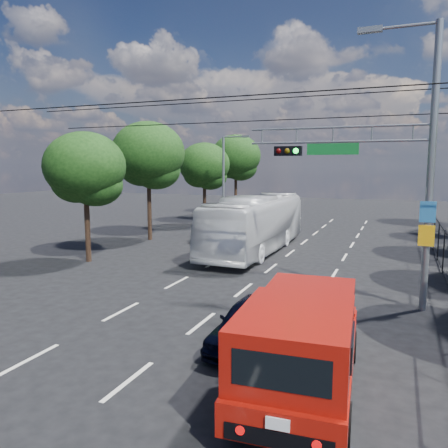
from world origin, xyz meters
The scene contains 14 objects.
ground centered at (0.00, 0.00, 0.00)m, with size 120.00×120.00×0.00m, color black.
lane_markings centered at (0.00, 14.00, 0.01)m, with size 6.12×38.00×0.01m.
signal_mast centered at (5.28, 7.99, 5.24)m, with size 6.43×0.39×9.50m.
streetlight_left centered at (-6.33, 22.00, 3.94)m, with size 2.09×0.22×7.08m.
utility_wires centered at (0.00, 8.83, 7.23)m, with size 22.00×5.04×0.74m.
fence_right centered at (7.60, 12.17, 1.03)m, with size 0.06×34.03×2.00m.
tree_left_b centered at (-9.18, 10.02, 4.58)m, with size 4.08×4.08×6.63m.
tree_left_c centered at (-9.78, 17.02, 5.40)m, with size 4.80×4.80×7.80m.
tree_left_d centered at (-9.38, 25.02, 4.72)m, with size 4.20×4.20×6.83m.
tree_left_e centered at (-9.58, 33.02, 5.53)m, with size 4.92×4.92×7.99m.
red_pickup centered at (3.78, 1.05, 1.16)m, with size 2.49×5.99×2.18m.
navy_hatchback centered at (2.00, 3.01, 0.65)m, with size 1.54×3.83×1.31m, color black.
white_bus centered at (-2.00, 15.84, 1.61)m, with size 2.71×11.59×3.23m, color silver.
white_van centered at (-5.50, 18.88, 0.77)m, with size 1.62×4.65×1.53m, color silver.
Camera 1 is at (5.56, -7.96, 4.90)m, focal length 35.00 mm.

